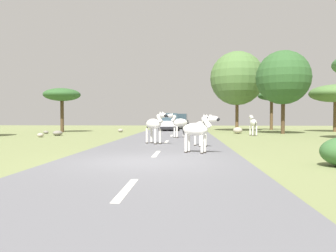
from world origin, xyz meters
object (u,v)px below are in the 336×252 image
(tree_5, at_px, (237,78))
(rock_2, at_px, (46,132))
(zebra_2, at_px, (253,123))
(tree_0, at_px, (62,95))
(tree_2, at_px, (272,96))
(tree_6, at_px, (283,78))
(rock_3, at_px, (238,130))
(zebra_1, at_px, (197,130))
(car_0, at_px, (180,122))
(zebra_0, at_px, (201,127))
(zebra_4, at_px, (154,125))
(zebra_3, at_px, (179,123))
(rock_1, at_px, (58,133))
(tree_1, at_px, (335,94))
(car_1, at_px, (169,122))
(rock_0, at_px, (121,130))
(rock_4, at_px, (40,135))

(tree_5, relative_size, rock_2, 17.99)
(zebra_2, relative_size, tree_0, 0.42)
(tree_2, height_order, tree_5, tree_5)
(tree_0, bearing_deg, tree_6, -5.68)
(rock_3, bearing_deg, zebra_1, -103.83)
(car_0, relative_size, tree_5, 0.55)
(zebra_0, bearing_deg, zebra_4, -48.21)
(zebra_0, relative_size, car_0, 0.34)
(zebra_3, xyz_separation_m, rock_1, (-9.27, 2.79, -0.83))
(zebra_4, relative_size, tree_2, 0.39)
(rock_2, bearing_deg, zebra_3, -25.16)
(zebra_0, bearing_deg, tree_2, -130.25)
(tree_1, xyz_separation_m, rock_2, (-25.83, -5.41, -3.50))
(car_1, bearing_deg, rock_2, 33.56)
(car_0, xyz_separation_m, tree_2, (10.08, -2.38, 2.81))
(zebra_3, height_order, car_1, car_1)
(zebra_4, bearing_deg, tree_1, -175.90)
(zebra_3, bearing_deg, tree_1, -90.06)
(tree_0, distance_m, rock_0, 6.38)
(car_1, distance_m, rock_4, 14.16)
(tree_2, bearing_deg, zebra_3, -122.70)
(tree_6, bearing_deg, rock_1, -168.01)
(car_0, height_order, rock_1, car_0)
(car_0, relative_size, rock_0, 8.98)
(tree_2, xyz_separation_m, rock_2, (-20.99, -9.86, -3.52))
(tree_0, xyz_separation_m, rock_2, (-0.15, -3.24, -3.31))
(zebra_4, relative_size, car_1, 0.37)
(zebra_2, xyz_separation_m, zebra_4, (-6.61, -8.72, 0.07))
(car_1, distance_m, rock_0, 5.60)
(tree_6, bearing_deg, tree_2, 82.11)
(zebra_1, height_order, tree_5, tree_5)
(tree_5, bearing_deg, zebra_0, -103.31)
(tree_5, bearing_deg, tree_0, -167.87)
(tree_1, bearing_deg, tree_5, 171.17)
(tree_5, distance_m, rock_0, 12.78)
(zebra_0, relative_size, zebra_3, 0.94)
(car_0, relative_size, rock_1, 5.65)
(zebra_2, relative_size, tree_5, 0.21)
(zebra_4, relative_size, tree_0, 0.40)
(rock_0, relative_size, rock_1, 0.63)
(zebra_0, distance_m, rock_0, 16.56)
(tree_1, height_order, tree_5, tree_5)
(car_1, bearing_deg, zebra_1, 94.90)
(zebra_0, height_order, tree_0, tree_0)
(car_0, height_order, rock_4, car_0)
(zebra_0, bearing_deg, tree_6, -138.20)
(zebra_2, bearing_deg, car_1, 124.41)
(car_1, xyz_separation_m, rock_0, (-4.35, -3.46, -0.69))
(zebra_1, relative_size, car_0, 0.33)
(zebra_1, xyz_separation_m, rock_1, (-10.17, 12.05, -0.73))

